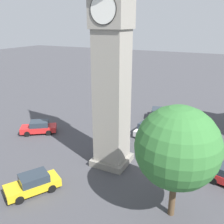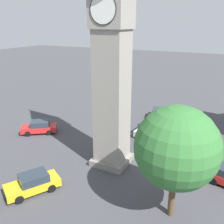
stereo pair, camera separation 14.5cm
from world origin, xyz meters
The scene contains 8 objects.
ground_plane centered at (0.00, 0.00, 0.00)m, with size 200.00×200.00×0.00m, color #424247.
clock_tower centered at (0.00, 0.00, 12.52)m, with size 3.84×3.84×21.39m.
car_blue_kerb centered at (0.43, 13.08, 0.76)m, with size 2.72×4.43×1.53m.
car_silver_kerb centered at (-10.85, 2.07, 0.76)m, with size 4.35×3.75×1.53m.
car_white_side centered at (-3.50, -6.68, 0.76)m, with size 3.53×4.42×1.53m.
car_green_alley centered at (0.89, 7.65, 0.76)m, with size 2.26×4.33×1.53m.
pedestrian centered at (-1.43, 4.99, 1.01)m, with size 0.38×0.48×1.69m.
tree centered at (6.71, -4.23, 5.15)m, with size 5.41×5.41×7.87m.
Camera 2 is at (9.48, -18.47, 12.49)m, focal length 40.09 mm.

